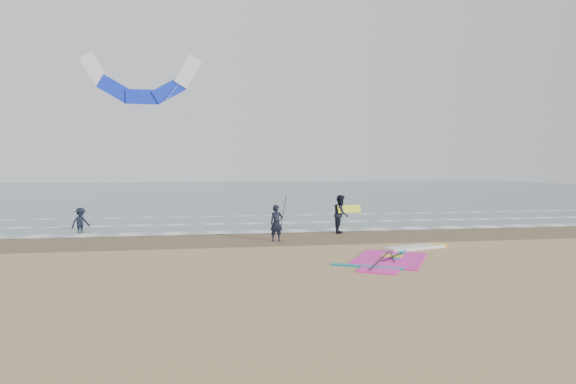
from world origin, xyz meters
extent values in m
plane|color=tan|center=(0.00, 0.00, 0.00)|extent=(120.00, 120.00, 0.00)
cube|color=#47605E|center=(0.00, 48.00, 0.01)|extent=(120.00, 80.00, 0.02)
cube|color=brown|center=(0.00, 6.00, 0.00)|extent=(120.00, 5.00, 0.01)
cube|color=white|center=(0.00, 8.20, 0.03)|extent=(120.00, 1.20, 0.02)
cube|color=white|center=(0.00, 12.00, 0.03)|extent=(120.00, 0.70, 0.02)
cube|color=white|center=(0.00, 16.50, 0.03)|extent=(120.00, 0.50, 0.01)
cube|color=white|center=(3.61, 1.93, 0.06)|extent=(2.72, 1.44, 0.13)
cube|color=yellow|center=(4.77, 2.30, 0.07)|extent=(0.65, 0.75, 0.14)
cube|color=#FF20AD|center=(1.70, -0.19, 0.02)|extent=(3.71, 4.10, 0.04)
cube|color=#FF20AD|center=(0.91, -1.56, 0.02)|extent=(2.05, 2.29, 0.05)
cube|color=#0C8C99|center=(2.76, 1.19, 0.03)|extent=(1.90, 3.05, 0.05)
cube|color=#0C8C99|center=(0.48, -1.35, 0.03)|extent=(2.22, 1.42, 0.05)
cube|color=yellow|center=(2.02, 0.34, 0.03)|extent=(0.96, 0.92, 0.06)
cylinder|color=black|center=(1.28, -0.40, 0.05)|extent=(1.96, 3.33, 0.06)
cylinder|color=black|center=(1.91, 0.02, 0.07)|extent=(1.31, 1.44, 0.04)
cylinder|color=black|center=(1.91, 0.02, 0.07)|extent=(0.63, 1.83, 0.04)
imported|color=black|center=(-1.63, 4.96, 0.81)|extent=(0.66, 0.49, 1.63)
imported|color=black|center=(1.97, 7.20, 0.96)|extent=(0.98, 1.11, 1.91)
imported|color=black|center=(-11.14, 10.43, 0.77)|extent=(1.13, 1.09, 1.54)
cylinder|color=black|center=(-1.33, 4.96, 1.19)|extent=(0.17, 0.86, 1.82)
cube|color=yellow|center=(2.37, 7.10, 1.21)|extent=(1.30, 0.51, 0.39)
cube|color=white|center=(-10.96, 13.82, 8.96)|extent=(1.67, 0.21, 2.04)
cube|color=#142EDA|center=(-9.84, 13.82, 7.83)|extent=(2.04, 0.23, 1.67)
cube|color=#142EDA|center=(-8.30, 13.82, 7.42)|extent=(1.86, 0.22, 0.85)
cube|color=#142EDA|center=(-6.76, 13.82, 7.83)|extent=(2.04, 0.23, 1.67)
cube|color=white|center=(-5.63, 13.82, 8.96)|extent=(1.67, 0.21, 2.04)
cylinder|color=beige|center=(-11.05, 12.13, 4.97)|extent=(0.19, 3.41, 7.98)
cylinder|color=beige|center=(-8.38, 12.13, 4.97)|extent=(5.53, 3.41, 7.98)
camera|label=1|loc=(-4.96, -17.56, 3.40)|focal=32.00mm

